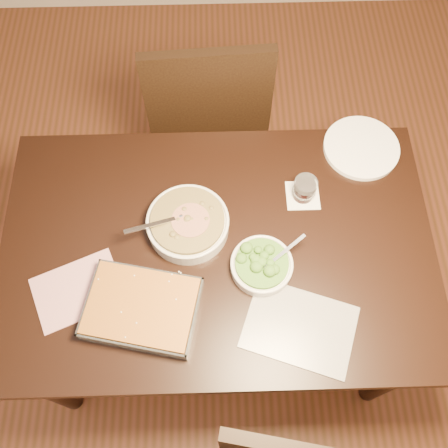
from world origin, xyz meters
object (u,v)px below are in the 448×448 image
wine_tumbler (305,189)px  dinner_plate (361,148)px  stew_bowl (188,223)px  broccoli_bowl (262,265)px  baking_dish (142,308)px  table (218,257)px  chair_far (208,109)px

wine_tumbler → dinner_plate: size_ratio=0.32×
stew_bowl → broccoli_bowl: size_ratio=1.41×
baking_dish → wine_tumbler: (0.52, 0.39, 0.02)m
table → chair_far: (-0.03, 0.71, -0.09)m
baking_dish → dinner_plate: bearing=49.6°
chair_far → wine_tumbler: bearing=117.4°
baking_dish → chair_far: bearing=89.8°
wine_tumbler → dinner_plate: wine_tumbler is taller
broccoli_bowl → baking_dish: broccoli_bowl is taller
table → stew_bowl: 0.17m
broccoli_bowl → chair_far: (-0.16, 0.79, -0.22)m
broccoli_bowl → wine_tumbler: (0.16, 0.26, 0.02)m
chair_far → broccoli_bowl: bearing=98.1°
stew_bowl → chair_far: chair_far is taller
broccoli_bowl → dinner_plate: bearing=49.2°
baking_dish → chair_far: chair_far is taller
table → wine_tumbler: bearing=31.2°
dinner_plate → table: bearing=-145.1°
chair_far → baking_dish: bearing=74.1°
dinner_plate → chair_far: (-0.54, 0.35, -0.20)m
broccoli_bowl → wine_tumbler: 0.30m
table → wine_tumbler: 0.37m
chair_far → table: bearing=88.6°
table → dinner_plate: (0.52, 0.36, 0.10)m
broccoli_bowl → baking_dish: 0.39m
wine_tumbler → chair_far: bearing=120.9°
stew_bowl → broccoli_bowl: 0.27m
stew_bowl → baking_dish: 0.31m
table → broccoli_bowl: size_ratio=6.89×
baking_dish → table: bearing=54.6°
wine_tumbler → dinner_plate: 0.29m
broccoli_bowl → dinner_plate: size_ratio=0.76×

